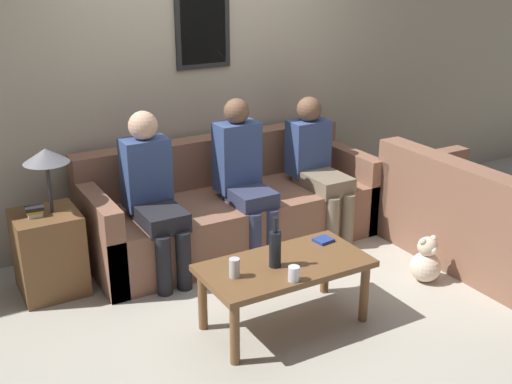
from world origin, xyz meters
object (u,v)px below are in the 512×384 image
Objects in this scene: person_left at (153,190)px; person_middle at (243,172)px; couch_main at (231,209)px; wine_bottle at (275,248)px; coffee_table at (285,272)px; person_right at (317,162)px; teddy_bear at (426,262)px; drinking_glass at (294,274)px; couch_side at (484,225)px.

person_middle reaches higher than person_left.
couch_main is 7.27× the size of wine_bottle.
wine_bottle reaches higher than coffee_table.
person_left reaches higher than person_right.
coffee_table is 3.04× the size of teddy_bear.
drinking_glass is 1.37m from teddy_bear.
couch_side is at bearing -52.95° from person_right.
coffee_table is 0.21m from wine_bottle.
coffee_table is 3.26× the size of wine_bottle.
person_right is (0.72, 0.02, -0.04)m from person_middle.
wine_bottle is 1.59m from person_right.
person_right is at bearing 45.82° from wine_bottle.
couch_side reaches higher than coffee_table.
wine_bottle is at bearing 89.75° from drinking_glass.
drinking_glass is 0.08× the size of person_right.
person_right is (1.11, 1.36, 0.14)m from drinking_glass.
coffee_table is (-1.87, -0.03, 0.08)m from couch_side.
teddy_bear is at bearing -54.75° from couch_main.
coffee_table is at bearing -132.25° from person_right.
person_left is at bearing -165.31° from couch_main.
couch_main is 0.85m from person_left.
person_left is at bearing 111.96° from coffee_table.
couch_side is at bearing -39.19° from couch_main.
wine_bottle is 1.37m from teddy_bear.
person_middle is (0.76, 0.01, 0.01)m from person_left.
couch_main reaches higher than teddy_bear.
drinking_glass is (-1.94, -0.25, 0.19)m from couch_side.
couch_side reaches higher than teddy_bear.
wine_bottle is 0.23m from drinking_glass.
person_left is 2.09m from teddy_bear.
drinking_glass is at bearing -109.41° from coffee_table.
couch_side is at bearing 3.81° from teddy_bear.
couch_main is 2.06× the size of person_right.
person_middle is 1.55m from teddy_bear.
person_right is (1.11, 1.14, 0.06)m from wine_bottle.
couch_side is 1.43m from person_right.
person_right is at bearing -13.27° from couch_main.
couch_side is at bearing 7.37° from drinking_glass.
drinking_glass reaches higher than teddy_bear.
person_left is at bearing 108.32° from wine_bottle.
person_right reaches higher than couch_side.
drinking_glass is (-0.37, -1.53, 0.20)m from couch_main.
couch_main and couch_side have the same top height.
person_left reaches higher than teddy_bear.
person_middle is at bearing -84.41° from couch_main.
person_middle reaches higher than couch_side.
couch_main reaches higher than coffee_table.
teddy_bear is (0.20, -1.15, -0.49)m from person_right.
teddy_bear is at bearing -33.88° from person_left.
wine_bottle is at bearing 179.60° from teddy_bear.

